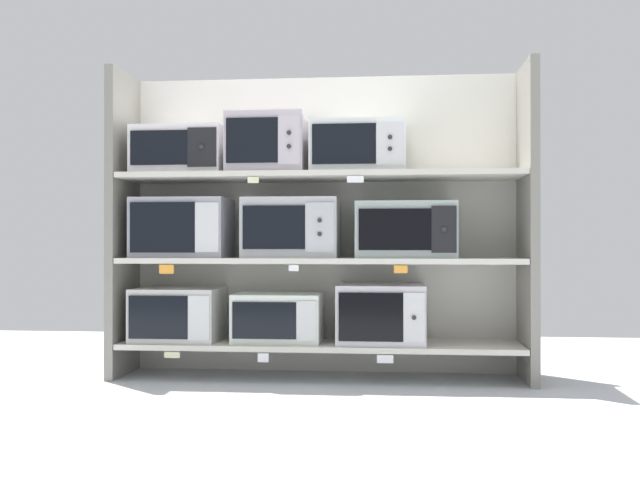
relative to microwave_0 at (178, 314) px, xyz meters
The scene contains 24 objects.
ground 1.34m from the microwave_0, 50.71° to the right, with size 6.23×6.00×0.02m, color #B2B7BC.
back_panel 1.00m from the microwave_0, 16.92° to the left, with size 2.43×0.04×1.74m, color beige.
upright_left 0.62m from the microwave_0, behind, with size 0.05×0.45×1.74m, color gray.
upright_right 2.03m from the microwave_0, ahead, with size 0.05×0.45×1.74m, color gray.
shelf_0 0.83m from the microwave_0, ahead, with size 2.23×0.45×0.03m, color beige.
microwave_0 is the anchor object (origin of this frame).
microwave_1 0.58m from the microwave_0, ahead, with size 0.49×0.35×0.27m.
microwave_2 1.16m from the microwave_0, ahead, with size 0.48×0.42×0.33m.
price_tag_0 0.30m from the microwave_0, 82.12° to the right, with size 0.09×0.00×0.03m, color beige.
price_tag_1 0.61m from the microwave_0, 22.82° to the right, with size 0.06×0.00×0.05m, color white.
price_tag_2 1.22m from the microwave_0, 10.70° to the right, with size 0.09×0.00×0.04m, color white.
shelf_1 0.87m from the microwave_0, ahead, with size 2.23×0.45×0.03m, color beige.
microwave_3 0.49m from the microwave_0, ahead, with size 0.53×0.38×0.34m.
microwave_4 0.82m from the microwave_0, ahead, with size 0.53×0.35×0.34m.
microwave_5 1.38m from the microwave_0, ahead, with size 0.55×0.40×0.31m.
price_tag_3 0.35m from the microwave_0, 90.19° to the right, with size 0.08×0.00×0.05m, color orange.
price_tag_4 0.78m from the microwave_0, 17.78° to the right, with size 0.05×0.00×0.03m, color white.
price_tag_5 1.31m from the microwave_0, 10.02° to the right, with size 0.07×0.00×0.04m, color orange.
shelf_2 1.13m from the microwave_0, ahead, with size 2.23×0.45×0.03m, color beige.
microwave_6 0.93m from the microwave_0, ahead, with size 0.51×0.37×0.27m.
microwave_7 1.09m from the microwave_0, ahead, with size 0.43×0.41×0.33m.
microwave_8 1.39m from the microwave_0, ahead, with size 0.52×0.37×0.29m.
price_tag_6 0.91m from the microwave_0, 25.12° to the right, with size 0.06×0.00×0.03m, color beige.
price_tag_7 1.29m from the microwave_0, 12.29° to the right, with size 0.09×0.00×0.04m, color white.
Camera 1 is at (0.40, -4.15, 0.75)m, focal length 41.61 mm.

